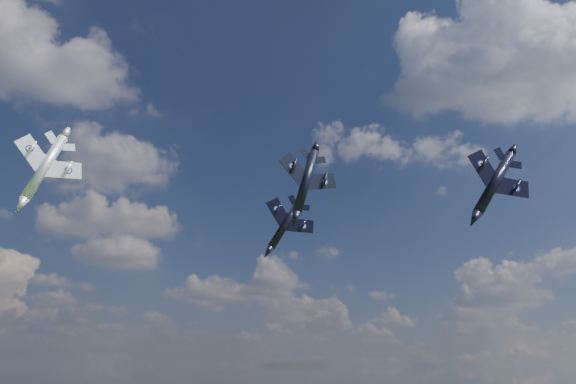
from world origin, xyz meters
name	(u,v)px	position (x,y,z in m)	size (l,w,h in m)	color
jet_lead_navy	(306,181)	(1.72, 3.34, 82.00)	(9.85, 13.73, 2.84)	black
jet_right_navy	(494,183)	(30.50, -4.39, 83.67)	(11.74, 16.37, 3.39)	black
jet_high_navy	(286,223)	(14.95, 36.20, 84.68)	(11.84, 16.51, 3.42)	black
jet_left_silver	(44,167)	(-31.97, 17.69, 83.32)	(10.41, 14.51, 3.00)	#B0B2BB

